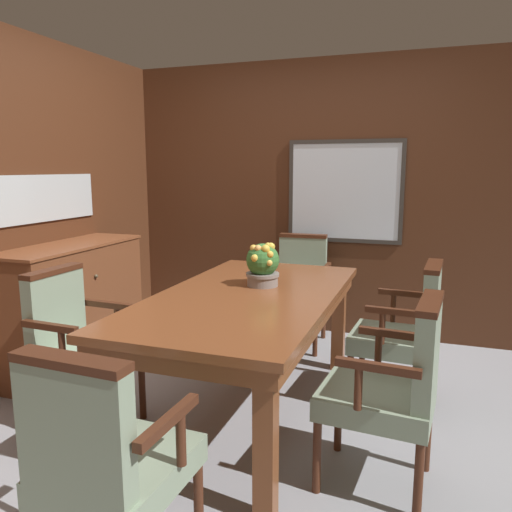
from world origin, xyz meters
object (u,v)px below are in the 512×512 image
Objects in this scene: dining_table at (248,308)px; chair_right_far at (406,328)px; chair_right_near at (393,384)px; chair_head_near at (106,458)px; chair_left_near at (77,342)px; chair_head_far at (299,285)px; sideboard_cabinet at (73,306)px; potted_plant at (263,265)px.

chair_right_far is (0.90, 0.43, -0.16)m from dining_table.
chair_right_near and chair_right_far have the same top height.
chair_left_near is at bearing -44.75° from chair_head_near.
dining_table is 2.09× the size of chair_head_far.
chair_left_near is at bearing -152.83° from dining_table.
sideboard_cabinet is at bearing -45.90° from chair_head_near.
chair_head_far and chair_right_far have the same top height.
chair_left_near is (-1.77, -0.01, 0.00)m from chair_right_near.
chair_right_far is at bearing -176.35° from chair_right_near.
chair_left_near is 1.00× the size of chair_head_far.
sideboard_cabinet is (-2.40, -0.17, -0.04)m from chair_right_far.
chair_head_far is 1.84m from sideboard_cabinet.
potted_plant is (-0.88, -0.22, 0.39)m from chair_right_far.
chair_head_far is 1.31m from chair_right_far.
potted_plant is (0.02, 0.21, 0.23)m from dining_table.
chair_head_near is at bearing -22.94° from chair_right_far.
chair_head_near and chair_right_near have the same top height.
sideboard_cabinet is (-2.39, 0.71, -0.04)m from chair_right_near.
dining_table is 2.09× the size of chair_head_near.
chair_head_far is (0.86, 1.82, 0.00)m from chair_left_near.
potted_plant is (0.05, -1.15, 0.39)m from chair_head_far.
dining_table is 7.04× the size of potted_plant.
sideboard_cabinet is (-1.49, 1.65, -0.04)m from chair_head_near.
chair_left_near and chair_right_far have the same top height.
chair_left_near and chair_head_far have the same top height.
sideboard_cabinet is at bearing 170.06° from dining_table.
potted_plant is at bearing -51.68° from chair_left_near.
sideboard_cabinet is (-1.50, 0.26, -0.20)m from dining_table.
chair_left_near is 2.01m from chair_head_far.
sideboard_cabinet is (-0.61, 0.72, -0.04)m from chair_left_near.
chair_head_near is at bearing -38.86° from chair_right_near.
chair_head_near is 1.00× the size of chair_right_far.
chair_right_near is at bearing -16.55° from sideboard_cabinet.
chair_head_far reaches higher than dining_table.
chair_right_near reaches higher than dining_table.
chair_right_far is (0.93, -0.93, 0.00)m from chair_head_far.
dining_table is 1.01m from chair_right_far.
sideboard_cabinet is at bearing -101.91° from chair_right_near.
chair_head_near and chair_head_far have the same top height.
chair_head_far is at bearing 92.57° from potted_plant.
chair_right_near is at bearing -66.39° from chair_head_far.
chair_head_far is (-0.91, 1.81, 0.00)m from chair_right_near.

